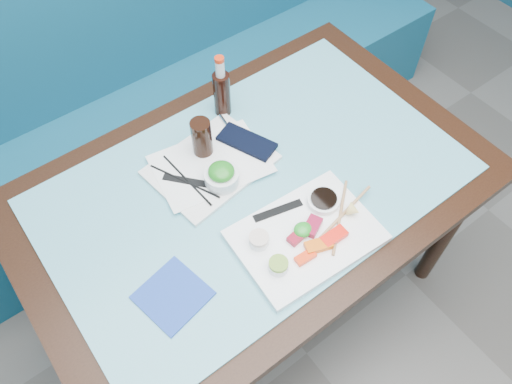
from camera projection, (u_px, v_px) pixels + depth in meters
booth_bench at (140, 111)px, 2.18m from camera, size 3.00×0.56×1.17m
dining_table at (254, 200)px, 1.55m from camera, size 1.40×0.90×0.75m
glass_top at (254, 184)px, 1.48m from camera, size 1.22×0.76×0.01m
sashimi_plate at (306, 236)px, 1.37m from camera, size 0.40×0.30×0.02m
salmon_left at (305, 257)px, 1.31m from camera, size 0.06×0.03×0.01m
salmon_mid at (319, 245)px, 1.33m from camera, size 0.08×0.06×0.02m
salmon_right at (334, 237)px, 1.34m from camera, size 0.08×0.04×0.02m
tuna_left at (297, 237)px, 1.34m from camera, size 0.05×0.04×0.02m
tuna_right at (312, 226)px, 1.36m from camera, size 0.07×0.06×0.02m
seaweed_garnish at (303, 230)px, 1.35m from camera, size 0.06×0.06×0.03m
ramekin_wasabi at (278, 266)px, 1.29m from camera, size 0.06×0.06×0.02m
wasabi_fill at (279, 263)px, 1.28m from camera, size 0.06×0.06×0.01m
ramekin_ginger at (259, 241)px, 1.33m from camera, size 0.06×0.06×0.02m
ginger_fill at (259, 238)px, 1.32m from camera, size 0.06×0.06×0.01m
soy_dish at (323, 201)px, 1.41m from camera, size 0.11×0.11×0.02m
soy_fill at (324, 198)px, 1.40m from camera, size 0.09×0.09×0.01m
lemon_wedge at (354, 211)px, 1.38m from camera, size 0.05×0.05×0.04m
chopstick_sleeve at (278, 210)px, 1.40m from camera, size 0.15×0.06×0.00m
wooden_chopstick_a at (340, 216)px, 1.38m from camera, size 0.20×0.16×0.01m
wooden_chopstick_b at (343, 215)px, 1.39m from camera, size 0.25×0.06×0.01m
serving_tray at (211, 165)px, 1.51m from camera, size 0.38×0.31×0.01m
paper_placemat at (211, 164)px, 1.50m from camera, size 0.37×0.29×0.00m
seaweed_bowl at (222, 177)px, 1.45m from camera, size 0.13×0.13×0.04m
seaweed_salad at (221, 171)px, 1.43m from camera, size 0.09×0.09×0.04m
cola_glass at (202, 138)px, 1.48m from camera, size 0.08×0.08×0.13m
navy_pouch at (247, 142)px, 1.55m from camera, size 0.14×0.20×0.01m
fork at (226, 123)px, 1.59m from camera, size 0.02×0.08×0.01m
black_chopstick_a at (185, 181)px, 1.46m from camera, size 0.11×0.22×0.01m
black_chopstick_b at (187, 180)px, 1.47m from camera, size 0.02×0.24×0.01m
tray_sleeve at (186, 181)px, 1.47m from camera, size 0.11×0.12×0.00m
cola_bottle_body at (222, 94)px, 1.58m from camera, size 0.06×0.06×0.16m
cola_bottle_neck at (220, 68)px, 1.50m from camera, size 0.03×0.03×0.06m
cola_bottle_cap at (219, 59)px, 1.47m from camera, size 0.04×0.04×0.01m
blue_napkin at (173, 295)px, 1.27m from camera, size 0.19×0.19×0.01m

